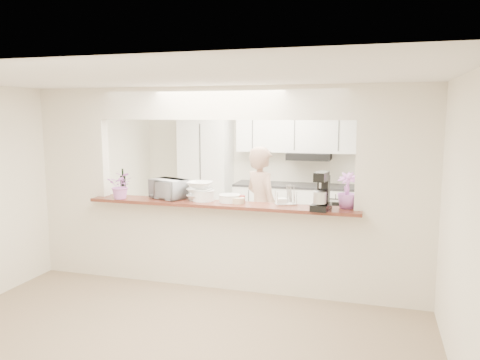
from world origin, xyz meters
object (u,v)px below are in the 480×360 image
at_px(refrigerator, 389,194).
at_px(person, 261,209).
at_px(stand_mixer, 322,193).
at_px(toaster_oven, 168,189).

distance_m(refrigerator, person, 2.53).
bearing_deg(stand_mixer, person, 134.66).
relative_size(stand_mixer, person, 0.25).
bearing_deg(stand_mixer, toaster_oven, 174.64).
bearing_deg(refrigerator, stand_mixer, -106.16).
distance_m(refrigerator, toaster_oven, 3.83).
height_order(refrigerator, toaster_oven, refrigerator).
relative_size(refrigerator, toaster_oven, 3.75).
bearing_deg(stand_mixer, refrigerator, 73.84).
bearing_deg(person, toaster_oven, 78.29).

